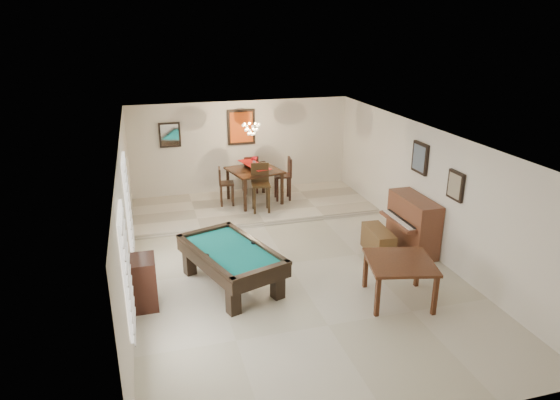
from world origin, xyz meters
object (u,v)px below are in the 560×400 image
flower_vase (254,161)px  dining_chair_north (250,174)px  square_table (399,281)px  dining_chair_west (227,186)px  dining_table (255,183)px  pool_table (231,268)px  dining_chair_south (261,188)px  piano_bench (378,242)px  upright_piano (407,224)px  dining_chair_east (283,179)px  apothecary_chest (145,282)px  chandelier (251,125)px

flower_vase → dining_chair_north: size_ratio=0.21×
square_table → dining_chair_west: (-2.07, 5.25, 0.23)m
flower_vase → dining_chair_north: 0.97m
dining_table → dining_chair_west: 0.74m
pool_table → dining_chair_south: bearing=48.4°
dining_table → dining_chair_south: bearing=-90.2°
piano_bench → dining_chair_north: 4.63m
dining_chair_west → piano_bench: bearing=-136.5°
dining_chair_north → upright_piano: bearing=118.4°
flower_vase → dining_chair_north: bearing=86.3°
dining_chair_east → dining_table: bearing=-83.7°
piano_bench → apothecary_chest: (-4.71, -0.78, 0.17)m
apothecary_chest → dining_chair_north: dining_chair_north is taller
dining_chair_west → chandelier: bearing=-100.8°
dining_chair_south → dining_chair_west: bearing=144.4°
square_table → dining_chair_south: 4.76m
dining_chair_north → chandelier: 1.85m
flower_vase → dining_chair_south: bearing=-90.2°
upright_piano → dining_chair_north: 4.90m
pool_table → chandelier: bearing=52.6°
pool_table → apothecary_chest: bearing=172.1°
apothecary_chest → chandelier: 5.21m
upright_piano → apothecary_chest: size_ratio=1.56×
flower_vase → dining_chair_east: 0.94m
apothecary_chest → dining_table: bearing=56.0°
apothecary_chest → flower_vase: 5.21m
piano_bench → dining_chair_east: bearing=107.1°
square_table → dining_chair_east: bearing=96.3°
square_table → upright_piano: (1.15, 1.79, 0.20)m
apothecary_chest → dining_chair_south: (2.88, 3.56, 0.27)m
dining_table → flower_vase: (0.00, -0.00, 0.61)m
piano_bench → chandelier: bearing=120.6°
dining_chair_east → square_table: bearing=13.0°
piano_bench → dining_chair_north: dining_chair_north is taller
pool_table → flower_vase: bearing=52.2°
upright_piano → chandelier: chandelier is taller
upright_piano → dining_chair_north: dining_chair_north is taller
pool_table → upright_piano: 3.87m
dining_table → chandelier: (-0.11, -0.22, 1.58)m
pool_table → dining_chair_north: bearing=54.5°
piano_bench → dining_chair_north: (-1.78, 4.26, 0.38)m
apothecary_chest → piano_bench: bearing=9.4°
pool_table → chandelier: 4.36m
pool_table → chandelier: size_ratio=3.56×
upright_piano → piano_bench: upright_piano is taller
pool_table → dining_table: bearing=52.2°
dining_chair_south → pool_table: bearing=-104.9°
dining_table → dining_chair_east: dining_chair_east is taller
flower_vase → chandelier: bearing=-115.3°
flower_vase → chandelier: chandelier is taller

